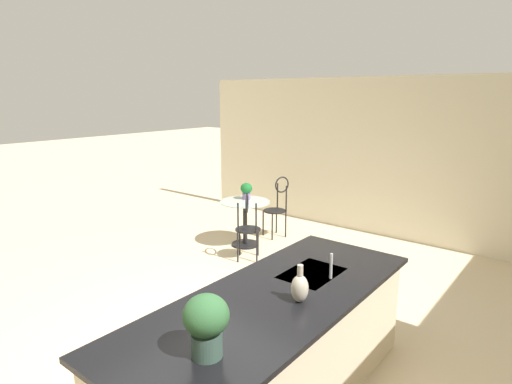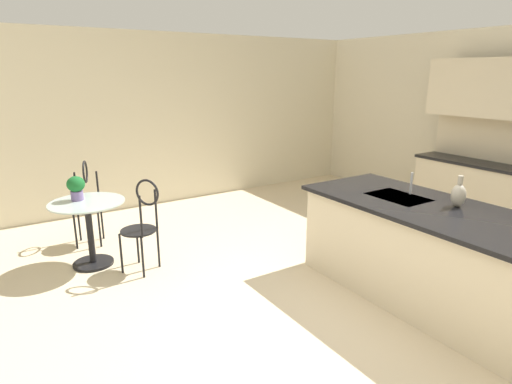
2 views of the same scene
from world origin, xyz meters
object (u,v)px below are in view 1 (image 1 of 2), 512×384
chair_near_window (248,223)px  potted_plant_counter_far (206,322)px  chair_by_island (277,204)px  vase_on_counter (300,288)px  potted_plant_on_table (246,190)px  bistro_table (245,219)px

chair_near_window → potted_plant_counter_far: 3.77m
chair_by_island → potted_plant_counter_far: 4.92m
chair_near_window → chair_by_island: size_ratio=1.00×
vase_on_counter → potted_plant_counter_far: bearing=-3.9°
potted_plant_on_table → vase_on_counter: bearing=45.5°
bistro_table → chair_near_window: (0.48, 0.45, 0.13)m
chair_near_window → potted_plant_on_table: (-0.60, -0.52, 0.32)m
potted_plant_on_table → vase_on_counter: vase_on_counter is taller
bistro_table → potted_plant_on_table: bearing=-150.1°
chair_near_window → potted_plant_counter_far: (3.02, 2.19, 0.57)m
potted_plant_counter_far → vase_on_counter: size_ratio=1.33×
chair_by_island → potted_plant_on_table: (0.58, -0.20, 0.32)m
bistro_table → chair_near_window: bearing=43.2°
vase_on_counter → chair_near_window: bearing=-133.3°
bistro_table → vase_on_counter: bearing=46.1°
bistro_table → potted_plant_on_table: size_ratio=2.97×
potted_plant_counter_far → vase_on_counter: potted_plant_counter_far is taller
chair_near_window → chair_by_island: (-1.18, -0.31, 0.00)m
chair_near_window → potted_plant_on_table: 0.85m
potted_plant_on_table → bistro_table: bearing=29.9°
chair_by_island → vase_on_counter: size_ratio=3.62×
chair_by_island → potted_plant_counter_far: bearing=30.8°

